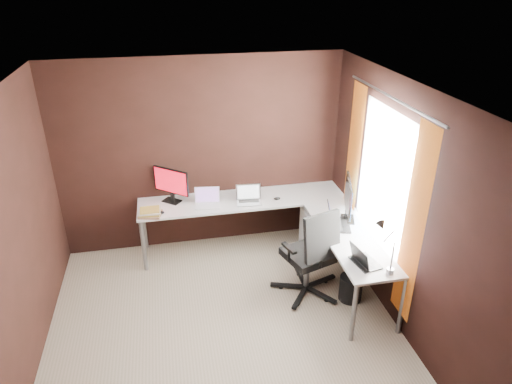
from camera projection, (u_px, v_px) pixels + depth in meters
room at (255, 217)px, 4.33m from camera, size 3.60×3.60×2.50m
desk at (279, 217)px, 5.54m from camera, size 2.65×2.25×0.73m
drawer_pedestal at (320, 234)px, 5.91m from camera, size 0.42×0.50×0.60m
monitor_left at (171, 183)px, 5.70m from camera, size 0.41×0.35×0.44m
monitor_right at (348, 198)px, 5.25m from camera, size 0.23×0.59×0.50m
laptop_white at (207, 201)px, 5.70m from camera, size 0.34×0.26×0.21m
laptop_silver at (249, 198)px, 5.77m from camera, size 0.33×0.25×0.21m
laptop_black_big at (336, 221)px, 5.24m from camera, size 0.35×0.42×0.24m
laptop_black_small at (363, 260)px, 4.56m from camera, size 0.27×0.34×0.21m
book_stack at (150, 212)px, 5.45m from camera, size 0.30×0.26×0.08m
mouse_left at (160, 213)px, 5.49m from camera, size 0.11×0.08×0.04m
mouse_corner at (277, 198)px, 5.83m from camera, size 0.10×0.08×0.03m
desk_lamp at (385, 241)px, 4.33m from camera, size 0.18×0.21×0.55m
office_chair at (309, 269)px, 5.18m from camera, size 0.63×0.66×1.12m
wastebasket at (351, 288)px, 5.15m from camera, size 0.34×0.34×0.30m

